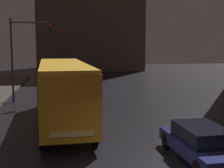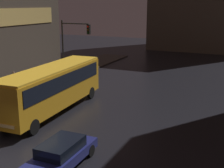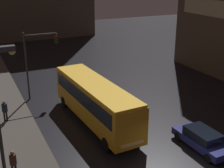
{
  "view_description": "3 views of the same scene",
  "coord_description": "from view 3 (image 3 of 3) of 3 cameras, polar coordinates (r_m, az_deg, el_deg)",
  "views": [
    {
      "loc": [
        -2.59,
        -9.34,
        4.42
      ],
      "look_at": [
        0.25,
        8.55,
        2.13
      ],
      "focal_mm": 50.0,
      "sensor_mm": 36.0,
      "label": 1
    },
    {
      "loc": [
        10.82,
        -10.32,
        7.95
      ],
      "look_at": [
        0.69,
        11.59,
        1.7
      ],
      "focal_mm": 50.0,
      "sensor_mm": 36.0,
      "label": 2
    },
    {
      "loc": [
        -11.03,
        -12.83,
        11.55
      ],
      "look_at": [
        -0.43,
        9.61,
        2.51
      ],
      "focal_mm": 50.0,
      "sensor_mm": 36.0,
      "label": 3
    }
  ],
  "objects": [
    {
      "name": "sidewalk_left",
      "position": [
        25.63,
        -18.16,
        -7.67
      ],
      "size": [
        4.0,
        48.0,
        0.15
      ],
      "color": "#47423D",
      "rests_on": "ground"
    },
    {
      "name": "bus_near",
      "position": [
        24.49,
        -3.08,
        -2.7
      ],
      "size": [
        3.07,
        11.22,
        3.42
      ],
      "rotation": [
        0.0,
        0.0,
        3.19
      ],
      "color": "orange",
      "rests_on": "ground"
    },
    {
      "name": "car_taxi",
      "position": [
        22.52,
        16.19,
        -9.63
      ],
      "size": [
        1.92,
        4.52,
        1.36
      ],
      "rotation": [
        0.0,
        0.0,
        3.16
      ],
      "color": "navy",
      "rests_on": "ground"
    },
    {
      "name": "pedestrian_near",
      "position": [
        19.52,
        -17.65,
        -13.26
      ],
      "size": [
        0.42,
        0.42,
        1.66
      ],
      "rotation": [
        0.0,
        0.0,
        4.75
      ],
      "color": "black",
      "rests_on": "sidewalk_left"
    },
    {
      "name": "pedestrian_mid",
      "position": [
        26.26,
        -19.04,
        -4.33
      ],
      "size": [
        0.6,
        0.6,
        1.75
      ],
      "rotation": [
        0.0,
        0.0,
        5.7
      ],
      "color": "black",
      "rests_on": "sidewalk_left"
    },
    {
      "name": "traffic_light_main",
      "position": [
        29.69,
        -13.54,
        5.34
      ],
      "size": [
        3.16,
        0.35,
        6.41
      ],
      "color": "#2D2D2D",
      "rests_on": "ground"
    },
    {
      "name": "street_lamp_sidewalk",
      "position": [
        15.63,
        -19.65,
        -3.78
      ],
      "size": [
        1.25,
        0.36,
        8.26
      ],
      "color": "#2D2D2D",
      "rests_on": "sidewalk_left"
    }
  ]
}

